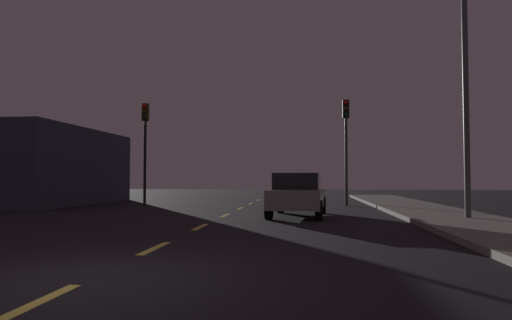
{
  "coord_description": "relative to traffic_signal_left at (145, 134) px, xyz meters",
  "views": [
    {
      "loc": [
        2.9,
        -5.84,
        1.35
      ],
      "look_at": [
        0.55,
        15.28,
        2.2
      ],
      "focal_mm": 31.59,
      "sensor_mm": 36.0,
      "label": 1
    }
  ],
  "objects": [
    {
      "name": "street_lamp_right",
      "position": [
        12.81,
        -7.89,
        0.84
      ],
      "size": [
        1.97,
        0.36,
        7.42
      ],
      "color": "#4C4C51",
      "rests_on": "ground_plane"
    },
    {
      "name": "traffic_signal_left",
      "position": [
        0.0,
        0.0,
        0.0
      ],
      "size": [
        0.32,
        0.38,
        5.18
      ],
      "color": "black",
      "rests_on": "ground_plane"
    },
    {
      "name": "lane_stripe_fourth",
      "position": [
        5.31,
        -6.21,
        -3.61
      ],
      "size": [
        0.16,
        1.6,
        0.01
      ],
      "primitive_type": "cube",
      "color": "#EACC4C",
      "rests_on": "ground_plane"
    },
    {
      "name": "storefront_left",
      "position": [
        -5.44,
        -0.19,
        -1.68
      ],
      "size": [
        5.5,
        9.81,
        3.87
      ],
      "primitive_type": "cube",
      "color": "#333847",
      "rests_on": "ground_plane"
    },
    {
      "name": "car_stopped_ahead",
      "position": [
        7.92,
        -6.32,
        -2.85
      ],
      "size": [
        2.1,
        4.09,
        1.52
      ],
      "color": "gray",
      "rests_on": "ground_plane"
    },
    {
      "name": "lane_stripe_nearest",
      "position": [
        5.31,
        -17.61,
        -3.61
      ],
      "size": [
        0.16,
        1.6,
        0.01
      ],
      "primitive_type": "cube",
      "color": "#EACC4C",
      "rests_on": "ground_plane"
    },
    {
      "name": "lane_stripe_sixth",
      "position": [
        5.31,
        1.39,
        -3.61
      ],
      "size": [
        0.16,
        1.6,
        0.01
      ],
      "primitive_type": "cube",
      "color": "#EACC4C",
      "rests_on": "ground_plane"
    },
    {
      "name": "lane_stripe_fifth",
      "position": [
        5.31,
        -2.41,
        -3.61
      ],
      "size": [
        0.16,
        1.6,
        0.01
      ],
      "primitive_type": "cube",
      "color": "#EACC4C",
      "rests_on": "ground_plane"
    },
    {
      "name": "traffic_signal_right",
      "position": [
        10.16,
        -0.0,
        -0.0
      ],
      "size": [
        0.32,
        0.38,
        5.18
      ],
      "color": "#2D2D30",
      "rests_on": "ground_plane"
    },
    {
      "name": "lane_stripe_third",
      "position": [
        5.31,
        -10.01,
        -3.61
      ],
      "size": [
        0.16,
        1.6,
        0.01
      ],
      "primitive_type": "cube",
      "color": "#EACC4C",
      "rests_on": "ground_plane"
    },
    {
      "name": "sidewalk_curb_right",
      "position": [
        12.81,
        -9.41,
        -3.54
      ],
      "size": [
        3.0,
        40.0,
        0.15
      ],
      "primitive_type": "cube",
      "color": "gray",
      "rests_on": "ground_plane"
    },
    {
      "name": "lane_stripe_second",
      "position": [
        5.31,
        -13.81,
        -3.61
      ],
      "size": [
        0.16,
        1.6,
        0.01
      ],
      "primitive_type": "cube",
      "color": "#EACC4C",
      "rests_on": "ground_plane"
    },
    {
      "name": "lane_stripe_seventh",
      "position": [
        5.31,
        5.19,
        -3.61
      ],
      "size": [
        0.16,
        1.6,
        0.01
      ],
      "primitive_type": "cube",
      "color": "#EACC4C",
      "rests_on": "ground_plane"
    },
    {
      "name": "ground_plane",
      "position": [
        5.31,
        -9.41,
        -3.62
      ],
      "size": [
        80.0,
        80.0,
        0.0
      ],
      "primitive_type": "plane",
      "color": "black"
    }
  ]
}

